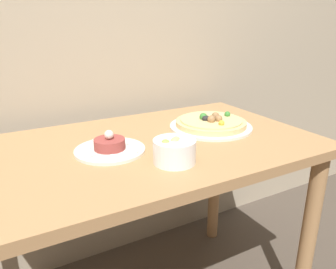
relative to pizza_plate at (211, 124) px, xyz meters
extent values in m
cube|color=#AD7F51|center=(-0.32, -0.03, -0.04)|extent=(1.25, 0.72, 0.03)
cylinder|color=#AD7F51|center=(0.25, -0.34, -0.42)|extent=(0.06, 0.06, 0.73)
cylinder|color=#AD7F51|center=(0.25, 0.27, -0.42)|extent=(0.06, 0.06, 0.73)
cylinder|color=silver|center=(0.00, 0.00, -0.01)|extent=(0.33, 0.33, 0.01)
cylinder|color=#E5C17F|center=(0.00, 0.00, 0.00)|extent=(0.28, 0.28, 0.02)
cylinder|color=#E0C684|center=(0.00, 0.00, 0.02)|extent=(0.25, 0.25, 0.01)
sphere|color=#997047|center=(0.02, 0.00, 0.03)|extent=(0.03, 0.03, 0.03)
sphere|color=#387F33|center=(-0.03, 0.02, 0.03)|extent=(0.03, 0.03, 0.03)
sphere|color=black|center=(-0.02, 0.00, 0.03)|extent=(0.02, 0.02, 0.02)
sphere|color=#387F33|center=(0.09, 0.00, 0.03)|extent=(0.02, 0.02, 0.02)
sphere|color=gold|center=(-0.01, -0.08, 0.03)|extent=(0.02, 0.02, 0.02)
sphere|color=#997047|center=(0.01, -0.03, 0.03)|extent=(0.03, 0.03, 0.03)
sphere|color=#997047|center=(-0.02, -0.03, 0.03)|extent=(0.03, 0.03, 0.03)
sphere|color=black|center=(-0.03, 0.00, 0.03)|extent=(0.02, 0.02, 0.02)
cylinder|color=silver|center=(-0.44, -0.04, -0.01)|extent=(0.23, 0.23, 0.01)
cylinder|color=#933D38|center=(-0.44, -0.04, 0.01)|extent=(0.10, 0.10, 0.03)
sphere|color=silver|center=(-0.44, -0.04, 0.04)|extent=(0.03, 0.03, 0.03)
cube|color=white|center=(-0.36, -0.04, 0.00)|extent=(0.04, 0.02, 0.01)
cube|color=white|center=(-0.39, 0.02, 0.00)|extent=(0.04, 0.04, 0.01)
cube|color=white|center=(-0.46, 0.04, 0.00)|extent=(0.02, 0.04, 0.01)
cube|color=white|center=(-0.51, -0.01, 0.00)|extent=(0.04, 0.03, 0.01)
cube|color=white|center=(-0.51, -0.08, 0.00)|extent=(0.04, 0.03, 0.01)
cube|color=white|center=(-0.46, -0.12, 0.00)|extent=(0.02, 0.04, 0.01)
cube|color=white|center=(-0.39, -0.11, 0.00)|extent=(0.04, 0.04, 0.01)
cylinder|color=white|center=(-0.30, -0.22, 0.02)|extent=(0.13, 0.13, 0.07)
sphere|color=#B7BC70|center=(-0.29, -0.21, 0.05)|extent=(0.03, 0.03, 0.03)
sphere|color=#B7BC70|center=(-0.30, -0.22, 0.05)|extent=(0.03, 0.03, 0.03)
sphere|color=#8EA34C|center=(-0.33, -0.22, 0.05)|extent=(0.03, 0.03, 0.03)
camera|label=1|loc=(-0.76, -1.01, 0.39)|focal=35.00mm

